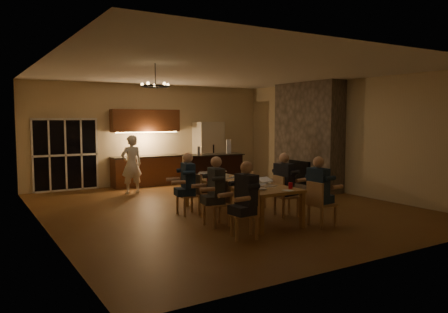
% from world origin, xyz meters
% --- Properties ---
extents(floor, '(9.00, 9.00, 0.00)m').
position_xyz_m(floor, '(0.00, 0.00, 0.00)').
color(floor, brown).
rests_on(floor, ground).
extents(back_wall, '(8.00, 0.04, 3.20)m').
position_xyz_m(back_wall, '(0.00, 4.52, 1.60)').
color(back_wall, beige).
rests_on(back_wall, ground).
extents(left_wall, '(0.04, 9.00, 3.20)m').
position_xyz_m(left_wall, '(-4.02, 0.00, 1.60)').
color(left_wall, beige).
rests_on(left_wall, ground).
extents(right_wall, '(0.04, 9.00, 3.20)m').
position_xyz_m(right_wall, '(4.02, 0.00, 1.60)').
color(right_wall, beige).
rests_on(right_wall, ground).
extents(ceiling, '(8.00, 9.00, 0.04)m').
position_xyz_m(ceiling, '(0.00, 0.00, 3.22)').
color(ceiling, white).
rests_on(ceiling, back_wall).
extents(french_doors, '(1.86, 0.08, 2.10)m').
position_xyz_m(french_doors, '(-2.70, 4.47, 1.05)').
color(french_doors, black).
rests_on(french_doors, ground).
extents(fireplace, '(0.58, 2.50, 3.20)m').
position_xyz_m(fireplace, '(3.70, 1.20, 1.60)').
color(fireplace, '#6B5E54').
rests_on(fireplace, ground).
extents(kitchenette, '(2.24, 0.68, 2.40)m').
position_xyz_m(kitchenette, '(-0.30, 4.20, 1.20)').
color(kitchenette, brown).
rests_on(kitchenette, ground).
extents(refrigerator, '(0.90, 0.68, 2.00)m').
position_xyz_m(refrigerator, '(1.90, 4.15, 1.00)').
color(refrigerator, beige).
rests_on(refrigerator, ground).
extents(dining_table, '(1.10, 3.17, 0.75)m').
position_xyz_m(dining_table, '(-0.21, -0.93, 0.38)').
color(dining_table, '#B88149').
rests_on(dining_table, ground).
extents(bar_island, '(1.78, 0.82, 1.08)m').
position_xyz_m(bar_island, '(1.00, 2.25, 0.54)').
color(bar_island, black).
rests_on(bar_island, ground).
extents(chair_left_near, '(0.56, 0.56, 0.89)m').
position_xyz_m(chair_left_near, '(-1.08, -2.48, 0.45)').
color(chair_left_near, tan).
rests_on(chair_left_near, ground).
extents(chair_left_mid, '(0.46, 0.46, 0.89)m').
position_xyz_m(chair_left_mid, '(-1.05, -1.45, 0.45)').
color(chair_left_mid, tan).
rests_on(chair_left_mid, ground).
extents(chair_left_far, '(0.45, 0.45, 0.89)m').
position_xyz_m(chair_left_far, '(-1.07, -0.26, 0.45)').
color(chair_left_far, tan).
rests_on(chair_left_far, ground).
extents(chair_right_near, '(0.44, 0.44, 0.89)m').
position_xyz_m(chair_right_near, '(0.72, -2.54, 0.45)').
color(chair_right_near, tan).
rests_on(chair_right_near, ground).
extents(chair_right_mid, '(0.50, 0.50, 0.89)m').
position_xyz_m(chair_right_mid, '(0.69, -1.48, 0.45)').
color(chair_right_mid, tan).
rests_on(chair_right_mid, ground).
extents(chair_right_far, '(0.49, 0.49, 0.89)m').
position_xyz_m(chair_right_far, '(0.62, -0.38, 0.45)').
color(chair_right_far, tan).
rests_on(chair_right_far, ground).
extents(person_left_near, '(0.65, 0.65, 1.38)m').
position_xyz_m(person_left_near, '(-1.08, -2.54, 0.69)').
color(person_left_near, black).
rests_on(person_left_near, ground).
extents(person_right_near, '(0.66, 0.66, 1.38)m').
position_xyz_m(person_right_near, '(0.66, -2.49, 0.69)').
color(person_right_near, '#1E324D').
rests_on(person_right_near, ground).
extents(person_left_mid, '(0.69, 0.69, 1.38)m').
position_xyz_m(person_left_mid, '(-1.05, -1.44, 0.69)').
color(person_left_mid, '#353B3E').
rests_on(person_left_mid, ground).
extents(person_right_mid, '(0.71, 0.71, 1.38)m').
position_xyz_m(person_right_mid, '(0.66, -1.43, 0.69)').
color(person_right_mid, black).
rests_on(person_right_mid, ground).
extents(person_left_far, '(0.71, 0.71, 1.38)m').
position_xyz_m(person_left_far, '(-1.11, -0.32, 0.69)').
color(person_left_far, '#1E324D').
rests_on(person_left_far, ground).
extents(standing_person, '(0.62, 0.42, 1.66)m').
position_xyz_m(standing_person, '(-1.21, 3.03, 0.83)').
color(standing_person, white).
rests_on(standing_person, ground).
extents(chandelier, '(0.56, 0.56, 0.03)m').
position_xyz_m(chandelier, '(-1.98, -0.66, 2.75)').
color(chandelier, black).
rests_on(chandelier, ceiling).
extents(laptop_a, '(0.41, 0.39, 0.23)m').
position_xyz_m(laptop_a, '(-0.41, -1.95, 0.86)').
color(laptop_a, silver).
rests_on(laptop_a, dining_table).
extents(laptop_b, '(0.35, 0.31, 0.23)m').
position_xyz_m(laptop_b, '(-0.01, -1.76, 0.86)').
color(laptop_b, silver).
rests_on(laptop_b, dining_table).
extents(laptop_c, '(0.39, 0.36, 0.23)m').
position_xyz_m(laptop_c, '(-0.42, -0.93, 0.86)').
color(laptop_c, silver).
rests_on(laptop_c, dining_table).
extents(laptop_d, '(0.34, 0.30, 0.23)m').
position_xyz_m(laptop_d, '(-0.01, -0.97, 0.86)').
color(laptop_d, silver).
rests_on(laptop_d, dining_table).
extents(laptop_e, '(0.38, 0.35, 0.23)m').
position_xyz_m(laptop_e, '(-0.48, 0.09, 0.86)').
color(laptop_e, silver).
rests_on(laptop_e, dining_table).
extents(laptop_f, '(0.40, 0.38, 0.23)m').
position_xyz_m(laptop_f, '(0.06, 0.14, 0.86)').
color(laptop_f, silver).
rests_on(laptop_f, dining_table).
extents(mug_front, '(0.09, 0.09, 0.10)m').
position_xyz_m(mug_front, '(-0.21, -1.35, 0.80)').
color(mug_front, white).
rests_on(mug_front, dining_table).
extents(mug_mid, '(0.07, 0.07, 0.10)m').
position_xyz_m(mug_mid, '(-0.12, -0.36, 0.80)').
color(mug_mid, white).
rests_on(mug_mid, dining_table).
extents(mug_back, '(0.08, 0.08, 0.10)m').
position_xyz_m(mug_back, '(-0.57, -0.18, 0.80)').
color(mug_back, white).
rests_on(mug_back, dining_table).
extents(redcup_near, '(0.08, 0.08, 0.12)m').
position_xyz_m(redcup_near, '(0.17, -2.23, 0.81)').
color(redcup_near, '#AD0B1B').
rests_on(redcup_near, dining_table).
extents(redcup_mid, '(0.09, 0.09, 0.12)m').
position_xyz_m(redcup_mid, '(-0.67, -0.46, 0.81)').
color(redcup_mid, '#AD0B1B').
rests_on(redcup_mid, dining_table).
extents(can_silver, '(0.07, 0.07, 0.12)m').
position_xyz_m(can_silver, '(-0.19, -1.56, 0.81)').
color(can_silver, '#B2B2B7').
rests_on(can_silver, dining_table).
extents(can_cola, '(0.07, 0.07, 0.12)m').
position_xyz_m(can_cola, '(-0.39, 0.40, 0.81)').
color(can_cola, '#3F0F0C').
rests_on(can_cola, dining_table).
extents(plate_near, '(0.23, 0.23, 0.02)m').
position_xyz_m(plate_near, '(0.18, -1.41, 0.76)').
color(plate_near, white).
rests_on(plate_near, dining_table).
extents(plate_left, '(0.22, 0.22, 0.02)m').
position_xyz_m(plate_left, '(-0.55, -1.87, 0.76)').
color(plate_left, white).
rests_on(plate_left, dining_table).
extents(plate_far, '(0.23, 0.23, 0.02)m').
position_xyz_m(plate_far, '(0.18, -0.24, 0.76)').
color(plate_far, white).
rests_on(plate_far, dining_table).
extents(notepad, '(0.16, 0.21, 0.01)m').
position_xyz_m(notepad, '(-0.04, -2.41, 0.76)').
color(notepad, white).
rests_on(notepad, dining_table).
extents(bar_bottle, '(0.07, 0.07, 0.24)m').
position_xyz_m(bar_bottle, '(0.51, 2.23, 1.20)').
color(bar_bottle, '#99999E').
rests_on(bar_bottle, bar_island).
extents(bar_blender, '(0.17, 0.17, 0.41)m').
position_xyz_m(bar_blender, '(1.54, 2.27, 1.29)').
color(bar_blender, silver).
rests_on(bar_blender, bar_island).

